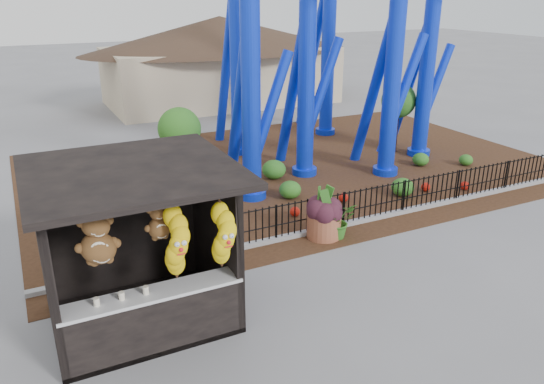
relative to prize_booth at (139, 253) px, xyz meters
name	(u,v)px	position (x,y,z in m)	size (l,w,h in m)	color
ground	(309,310)	(3.01, -0.90, -1.54)	(120.00, 120.00, 0.00)	slate
mulch_bed	(293,167)	(7.01, 7.10, -1.53)	(18.00, 12.00, 0.02)	#331E11
curb	(380,217)	(7.01, 2.10, -1.48)	(18.00, 0.18, 0.12)	gray
prize_booth	(139,253)	(0.00, 0.00, 0.00)	(3.50, 3.40, 3.12)	black
picket_fence	(407,197)	(7.91, 2.10, -1.04)	(12.20, 0.06, 1.00)	black
terracotta_planter	(324,226)	(5.01, 1.80, -1.22)	(0.87, 0.87, 0.64)	#985237
planter_foliage	(325,202)	(5.01, 1.80, -0.59)	(0.70, 0.70, 0.64)	#32141F
potted_plant	(338,220)	(5.32, 1.64, -1.07)	(0.85, 0.73, 0.94)	#1B4D16
landscaping	(347,176)	(7.75, 4.81, -1.26)	(8.08, 4.17, 0.63)	#275C1B
pavilion	(220,46)	(9.01, 19.10, 1.52)	(15.00, 15.00, 4.80)	#BFAD8C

